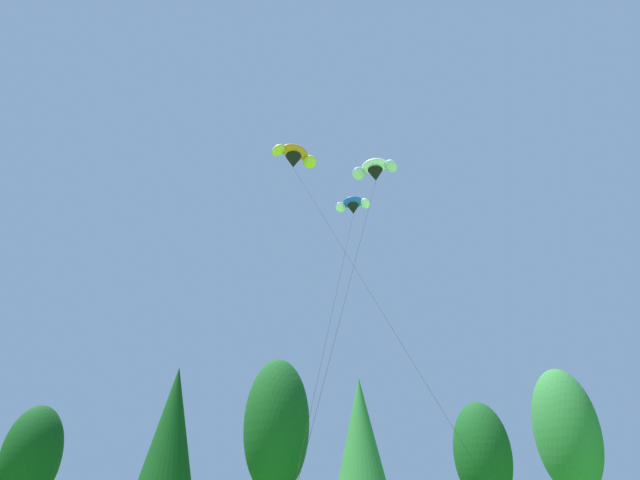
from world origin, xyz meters
The scene contains 9 objects.
treeline_tree_c centered at (-21.56, 48.70, 5.92)m, with size 4.44×4.44×9.79m.
treeline_tree_d centered at (-11.27, 49.85, 8.46)m, with size 4.57×4.57×13.50m.
treeline_tree_e centered at (-2.42, 50.22, 8.78)m, with size 5.71×5.71×14.50m.
treeline_tree_f centered at (4.66, 48.53, 7.96)m, with size 4.39×4.39×12.70m.
treeline_tree_g centered at (14.18, 46.17, 6.23)m, with size 4.58×4.58×10.29m.
treeline_tree_h centered at (23.27, 48.68, 8.44)m, with size 5.56×5.56×13.94m.
parafoil_kite_high_blue_white centered at (2.02, 34.07, 21.56)m, with size 6.33×14.92×21.06m.
parafoil_kite_mid_orange centered at (-2.32, 33.90, 25.46)m, with size 10.04×11.20×24.69m.
parafoil_kite_far_white centered at (1.95, 26.42, 19.22)m, with size 6.30×7.40×18.68m.
Camera 1 is at (-3.75, 2.85, 1.95)m, focal length 29.00 mm.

